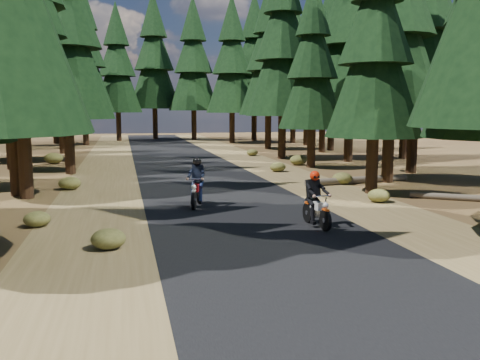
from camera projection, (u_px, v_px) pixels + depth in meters
name	position (u px, v px, depth m)	size (l,w,h in m)	color
ground	(251.00, 223.00, 15.84)	(120.00, 120.00, 0.00)	#442B18
road	(221.00, 196.00, 20.68)	(6.00, 100.00, 0.01)	black
shoulder_l	(98.00, 201.00, 19.70)	(3.20, 100.00, 0.01)	brown
shoulder_r	(332.00, 192.00, 21.66)	(3.20, 100.00, 0.01)	brown
pine_forest	(176.00, 40.00, 35.17)	(34.59, 55.08, 16.32)	black
log_near	(357.00, 180.00, 24.25)	(0.32, 0.32, 5.37)	#4C4233
log_far	(465.00, 198.00, 19.68)	(0.24, 0.24, 3.87)	#4C4233
understory_shrubs	(211.00, 175.00, 25.14)	(15.61, 33.21, 0.68)	#474C1E
rider_lead	(317.00, 209.00, 15.27)	(0.68, 1.83, 1.60)	beige
rider_follow	(197.00, 190.00, 18.47)	(1.10, 1.99, 1.70)	maroon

